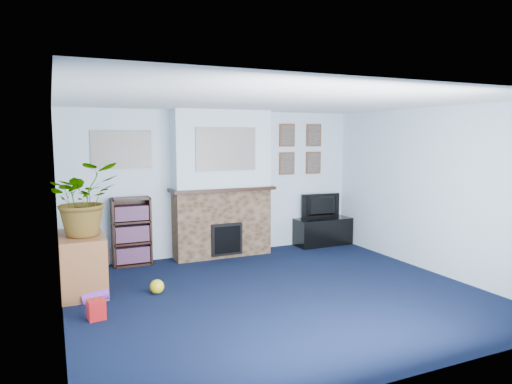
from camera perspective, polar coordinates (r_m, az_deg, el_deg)
name	(u,v)px	position (r m, az deg, el deg)	size (l,w,h in m)	color
floor	(278,294)	(5.91, 2.76, -12.57)	(5.00, 4.50, 0.01)	black
ceiling	(279,101)	(5.59, 2.90, 11.30)	(5.00, 4.50, 0.01)	white
wall_back	(218,183)	(7.69, -4.80, 1.12)	(5.00, 0.04, 2.40)	silver
wall_front	(408,235)	(3.79, 18.50, -5.17)	(5.00, 0.04, 2.40)	silver
wall_left	(58,214)	(5.03, -23.51, -2.49)	(0.04, 4.50, 2.40)	silver
wall_right	(431,190)	(7.11, 21.08, 0.22)	(0.04, 4.50, 2.40)	silver
chimney_breast	(222,185)	(7.50, -4.28, 0.86)	(1.72, 0.50, 2.40)	brown
collage_main	(226,149)	(7.26, -3.76, 5.38)	(1.00, 0.03, 0.68)	gray
collage_left	(122,149)	(7.27, -16.46, 5.12)	(0.90, 0.03, 0.58)	gray
portrait_tl	(287,135)	(8.15, 3.90, 7.09)	(0.30, 0.03, 0.40)	brown
portrait_tr	(314,135)	(8.43, 7.23, 7.05)	(0.30, 0.03, 0.40)	brown
portrait_bl	(287,163)	(8.17, 3.87, 3.58)	(0.30, 0.03, 0.40)	brown
portrait_br	(313,163)	(8.44, 7.18, 3.65)	(0.30, 0.03, 0.40)	brown
tv_stand	(323,233)	(8.49, 8.33, -5.04)	(1.04, 0.44, 0.49)	black
television	(323,206)	(8.42, 8.32, -1.77)	(0.77, 0.10, 0.44)	black
bookshelf	(132,233)	(7.30, -15.30, -4.95)	(0.58, 0.28, 1.05)	black
sideboard	(82,265)	(6.28, -20.88, -8.52)	(0.53, 0.96, 0.74)	#985730
potted_plant	(84,199)	(6.06, -20.73, -0.77)	(0.83, 0.72, 0.93)	#26661E
mantel_clock	(219,183)	(7.43, -4.64, 1.08)	(0.09, 0.06, 0.13)	gold
mantel_candle	(237,182)	(7.54, -2.38, 1.26)	(0.05, 0.05, 0.15)	#B2BFC6
mantel_teddy	(190,185)	(7.28, -8.24, 0.88)	(0.14, 0.14, 0.14)	slate
mantel_can	(258,182)	(7.69, 0.30, 1.23)	(0.06, 0.06, 0.12)	red
green_crate	(86,283)	(6.25, -20.54, -10.58)	(0.34, 0.27, 0.27)	#198C26
toy_ball	(157,287)	(6.01, -12.27, -11.49)	(0.18, 0.18, 0.18)	yellow
toy_block	(96,309)	(5.40, -19.34, -13.66)	(0.18, 0.18, 0.22)	red
toy_tube	(96,296)	(5.93, -19.42, -12.18)	(0.14, 0.14, 0.31)	purple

